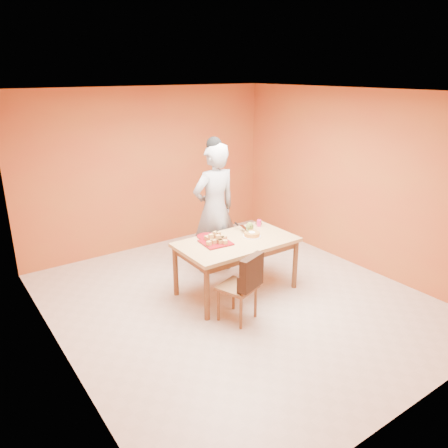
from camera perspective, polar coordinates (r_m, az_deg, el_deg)
floor at (r=5.98m, az=1.73°, el=-9.95°), size 5.00×5.00×0.00m
ceiling at (r=5.21m, az=2.04°, el=16.87°), size 5.00×5.00×0.00m
wall_back at (r=7.52m, az=-9.74°, el=7.04°), size 4.50×0.00×4.50m
wall_left at (r=4.53m, az=-21.53°, el=-2.45°), size 0.00×5.00×5.00m
wall_right at (r=6.99m, az=16.86°, el=5.53°), size 0.00×5.00×5.00m
dining_table at (r=5.93m, az=1.65°, el=-3.03°), size 1.60×0.90×0.76m
dining_chair at (r=5.35m, az=1.88°, el=-8.06°), size 0.53×0.59×0.90m
pastry_pile at (r=5.78m, az=-1.09°, el=-1.84°), size 0.33×0.33×0.11m
person at (r=6.45m, az=-1.25°, el=1.92°), size 0.73×0.48×1.98m
pastry_platter at (r=5.80m, az=-1.08°, el=-2.44°), size 0.40×0.40×0.02m
red_dinner_plate at (r=6.03m, az=-2.30°, el=-1.62°), size 0.28×0.28×0.02m
white_cake_plate at (r=6.04m, az=3.67°, el=-1.61°), size 0.27×0.27×0.01m
sponge_cake at (r=6.03m, az=3.67°, el=-1.33°), size 0.26×0.26×0.05m
cake_server at (r=6.16m, az=2.71°, el=-0.55°), size 0.13×0.28×0.01m
egg_ornament at (r=6.19m, az=3.38°, el=-0.40°), size 0.12×0.10×0.15m
magenta_glass at (r=6.44m, az=4.60°, el=0.12°), size 0.08×0.08×0.09m
checker_tin at (r=6.54m, az=4.53°, el=0.12°), size 0.10×0.10×0.03m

